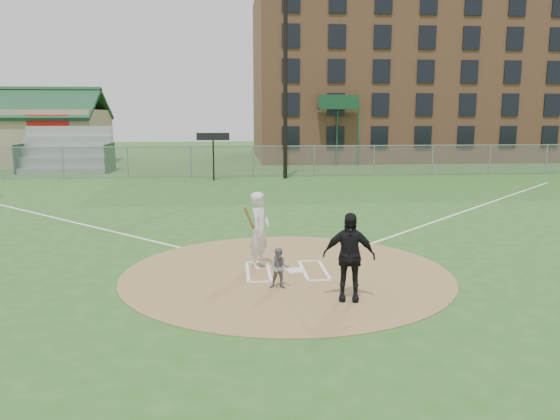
{
  "coord_description": "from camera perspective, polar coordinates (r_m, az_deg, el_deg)",
  "views": [
    {
      "loc": [
        -1.36,
        -13.45,
        4.02
      ],
      "look_at": [
        0.0,
        2.0,
        1.3
      ],
      "focal_mm": 35.0,
      "sensor_mm": 36.0,
      "label": 1
    }
  ],
  "objects": [
    {
      "name": "foul_line_first",
      "position": [
        25.05,
        19.48,
        0.15
      ],
      "size": [
        17.04,
        17.04,
        0.01
      ],
      "primitive_type": "cube",
      "rotation": [
        0.0,
        0.0,
        -0.79
      ],
      "color": "white",
      "rests_on": "ground"
    },
    {
      "name": "catcher",
      "position": [
        12.74,
        -0.05,
        -6.09
      ],
      "size": [
        0.51,
        0.42,
        0.96
      ],
      "primitive_type": "imported",
      "rotation": [
        0.0,
        0.0,
        -0.12
      ],
      "color": "slate",
      "rests_on": "dirt_circle"
    },
    {
      "name": "clubhouse",
      "position": [
        49.37,
        -24.92,
        7.14
      ],
      "size": [
        12.2,
        8.71,
        6.23
      ],
      "color": "tan",
      "rests_on": "ground"
    },
    {
      "name": "outfield_fence",
      "position": [
        35.61,
        -2.82,
        5.1
      ],
      "size": [
        56.08,
        0.08,
        2.03
      ],
      "color": "slate",
      "rests_on": "ground"
    },
    {
      "name": "scoreboard_sign",
      "position": [
        33.71,
        -7.01,
        7.1
      ],
      "size": [
        2.0,
        0.1,
        2.93
      ],
      "color": "black",
      "rests_on": "ground"
    },
    {
      "name": "batter_at_plate",
      "position": [
        14.3,
        -2.12,
        -2.12
      ],
      "size": [
        0.84,
        1.12,
        2.02
      ],
      "color": "silver",
      "rests_on": "dirt_circle"
    },
    {
      "name": "umpire",
      "position": [
        11.93,
        7.21,
        -4.84
      ],
      "size": [
        1.21,
        0.69,
        1.94
      ],
      "primitive_type": "imported",
      "rotation": [
        0.0,
        0.0,
        -0.2
      ],
      "color": "black",
      "rests_on": "dirt_circle"
    },
    {
      "name": "dirt_circle",
      "position": [
        14.1,
        0.71,
        -6.58
      ],
      "size": [
        8.4,
        8.4,
        0.02
      ],
      "primitive_type": "cylinder",
      "color": "#987748",
      "rests_on": "ground"
    },
    {
      "name": "home_plate",
      "position": [
        14.23,
        1.61,
        -6.33
      ],
      "size": [
        0.54,
        0.54,
        0.03
      ],
      "primitive_type": "cube",
      "rotation": [
        0.0,
        0.0,
        0.22
      ],
      "color": "silver",
      "rests_on": "dirt_circle"
    },
    {
      "name": "bleachers",
      "position": [
        41.4,
        -21.46,
        5.9
      ],
      "size": [
        6.08,
        3.2,
        3.2
      ],
      "color": "#B7BABF",
      "rests_on": "ground"
    },
    {
      "name": "batters_boxes",
      "position": [
        14.24,
        0.65,
        -6.35
      ],
      "size": [
        2.08,
        1.88,
        0.01
      ],
      "color": "white",
      "rests_on": "dirt_circle"
    },
    {
      "name": "ground",
      "position": [
        14.11,
        0.71,
        -6.61
      ],
      "size": [
        140.0,
        140.0,
        0.0
      ],
      "primitive_type": "plane",
      "color": "#27551D",
      "rests_on": "ground"
    },
    {
      "name": "foul_line_third",
      "position": [
        24.06,
        -23.46,
        -0.49
      ],
      "size": [
        17.04,
        17.04,
        0.01
      ],
      "primitive_type": "cube",
      "rotation": [
        0.0,
        0.0,
        0.79
      ],
      "color": "white",
      "rests_on": "ground"
    },
    {
      "name": "light_pole",
      "position": [
        34.71,
        0.57,
        14.23
      ],
      "size": [
        1.2,
        0.3,
        12.22
      ],
      "color": "black",
      "rests_on": "ground"
    },
    {
      "name": "brick_warehouse",
      "position": [
        54.38,
        14.0,
        13.33
      ],
      "size": [
        30.0,
        17.17,
        15.0
      ],
      "color": "#9F6544",
      "rests_on": "ground"
    }
  ]
}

